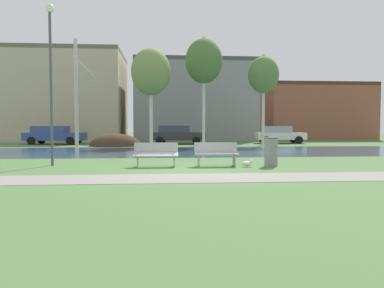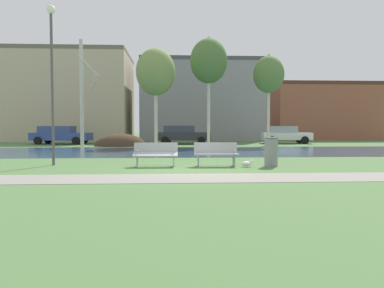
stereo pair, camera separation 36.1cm
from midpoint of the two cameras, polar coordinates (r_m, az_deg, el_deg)
The scene contains 19 objects.
ground_plane at distance 22.53m, azimuth -2.84°, elevation -0.97°, with size 120.00×120.00×0.00m, color #4C703D.
paved_path_strip at distance 10.40m, azimuth -0.78°, elevation -5.32°, with size 60.00×1.86×0.01m, color gray.
river_band at distance 21.51m, azimuth -2.76°, elevation -1.13°, with size 80.00×8.79×0.01m, color #2D475B.
soil_mound at distance 27.78m, azimuth -12.18°, elevation -0.32°, with size 3.80×2.53×1.86m, color #423021.
bench_left at distance 13.39m, azimuth -6.37°, elevation -1.51°, with size 1.60×0.57×0.87m.
bench_right at distance 13.50m, azimuth 3.03°, elevation -1.46°, with size 1.60×0.58×0.87m.
trash_bin at distance 13.77m, azimuth 11.44°, elevation -1.10°, with size 0.51×0.51×1.07m.
seagull at distance 13.37m, azimuth 7.85°, elevation -2.99°, with size 0.46×0.17×0.27m.
streetlamp at distance 14.87m, azimuth -21.78°, elevation 12.03°, with size 0.32×0.32×5.95m.
birch_far_left at distance 27.84m, azimuth -17.83°, elevation 7.69°, with size 1.46×2.50×7.70m.
birch_left at distance 27.58m, azimuth -6.78°, elevation 11.01°, with size 2.88×2.88×7.19m.
birch_center_left at distance 28.83m, azimuth 1.48°, elevation 12.68°, with size 2.85×2.85×8.29m.
birch_center at distance 28.79m, azimuth 10.68°, elevation 10.42°, with size 2.32×2.32×6.89m.
parked_van_nearest_blue at distance 32.01m, azimuth -20.95°, elevation 1.36°, with size 4.87×2.46×1.48m.
parked_sedan_second_dark at distance 30.39m, azimuth -2.60°, elevation 1.50°, with size 4.62×2.34×1.52m.
parked_hatch_third_white at distance 32.41m, azimuth 13.07°, elevation 1.48°, with size 4.25×2.44×1.48m.
building_beige_block at distance 40.12m, azimuth -19.18°, elevation 6.88°, with size 11.59×9.01×8.90m.
building_grey_warehouse at distance 39.56m, azimuth 0.06°, elevation 6.61°, with size 12.30×8.06×8.24m.
building_brick_low at distance 43.85m, azimuth 18.35°, elevation 4.75°, with size 11.55×6.35×6.18m.
Camera 1 is at (-0.87, -12.46, 1.47)m, focal length 34.36 mm.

